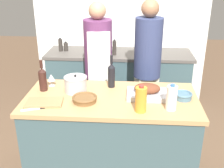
{
  "coord_description": "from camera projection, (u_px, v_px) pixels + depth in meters",
  "views": [
    {
      "loc": [
        0.18,
        -2.29,
        2.01
      ],
      "look_at": [
        0.0,
        0.11,
        0.99
      ],
      "focal_mm": 45.0,
      "sensor_mm": 36.0,
      "label": 1
    }
  ],
  "objects": [
    {
      "name": "condiment_bottle_extra",
      "position": [
        66.0,
        47.0,
        3.95
      ],
      "size": [
        0.06,
        0.06,
        0.13
      ],
      "color": "#332D28",
      "rests_on": "back_counter"
    },
    {
      "name": "roasting_pan",
      "position": [
        147.0,
        92.0,
        2.53
      ],
      "size": [
        0.37,
        0.26,
        0.13
      ],
      "color": "#BCBCC1",
      "rests_on": "kitchen_island"
    },
    {
      "name": "back_wall",
      "position": [
        121.0,
        20.0,
        4.07
      ],
      "size": [
        2.51,
        0.1,
        2.55
      ],
      "color": "silver",
      "rests_on": "ground_plane"
    },
    {
      "name": "mixing_bowl",
      "position": [
        183.0,
        95.0,
        2.49
      ],
      "size": [
        0.17,
        0.17,
        0.06
      ],
      "color": "slate",
      "rests_on": "kitchen_island"
    },
    {
      "name": "knife_chef",
      "position": [
        37.0,
        109.0,
        2.33
      ],
      "size": [
        0.25,
        0.12,
        0.01
      ],
      "color": "#B7B7BC",
      "rests_on": "kitchen_island"
    },
    {
      "name": "cutting_board",
      "position": [
        44.0,
        102.0,
        2.42
      ],
      "size": [
        0.33,
        0.23,
        0.02
      ],
      "color": "#AD7F51",
      "rests_on": "kitchen_island"
    },
    {
      "name": "back_counter",
      "position": [
        119.0,
        82.0,
        4.07
      ],
      "size": [
        2.01,
        0.6,
        0.9
      ],
      "color": "#3D565B",
      "rests_on": "ground_plane"
    },
    {
      "name": "wine_bottle_dark",
      "position": [
        111.0,
        75.0,
        2.71
      ],
      "size": [
        0.07,
        0.07,
        0.32
      ],
      "color": "black",
      "rests_on": "kitchen_island"
    },
    {
      "name": "condiment_bottle_tall",
      "position": [
        61.0,
        45.0,
        3.93
      ],
      "size": [
        0.06,
        0.06,
        0.19
      ],
      "color": "#332D28",
      "rests_on": "back_counter"
    },
    {
      "name": "juice_jug",
      "position": [
        141.0,
        99.0,
        2.26
      ],
      "size": [
        0.09,
        0.09,
        0.23
      ],
      "color": "orange",
      "rests_on": "kitchen_island"
    },
    {
      "name": "kitchen_island",
      "position": [
        111.0,
        139.0,
        2.72
      ],
      "size": [
        1.57,
        0.77,
        0.91
      ],
      "color": "#3D565B",
      "rests_on": "ground_plane"
    },
    {
      "name": "wicker_basket",
      "position": [
        85.0,
        99.0,
        2.45
      ],
      "size": [
        0.22,
        0.22,
        0.05
      ],
      "color": "brown",
      "rests_on": "kitchen_island"
    },
    {
      "name": "wine_bottle_green",
      "position": [
        43.0,
        79.0,
        2.63
      ],
      "size": [
        0.07,
        0.07,
        0.3
      ],
      "color": "#381E19",
      "rests_on": "kitchen_island"
    },
    {
      "name": "wine_glass_left",
      "position": [
        51.0,
        78.0,
        2.75
      ],
      "size": [
        0.08,
        0.08,
        0.12
      ],
      "color": "silver",
      "rests_on": "kitchen_island"
    },
    {
      "name": "milk_jug",
      "position": [
        172.0,
        98.0,
        2.28
      ],
      "size": [
        0.09,
        0.09,
        0.23
      ],
      "color": "white",
      "rests_on": "kitchen_island"
    },
    {
      "name": "stand_mixer",
      "position": [
        105.0,
        41.0,
        3.89
      ],
      "size": [
        0.18,
        0.14,
        0.35
      ],
      "color": "#333842",
      "rests_on": "back_counter"
    },
    {
      "name": "stock_pot",
      "position": [
        76.0,
        84.0,
        2.63
      ],
      "size": [
        0.21,
        0.21,
        0.17
      ],
      "color": "#B7B7BC",
      "rests_on": "kitchen_island"
    },
    {
      "name": "condiment_bottle_short",
      "position": [
        114.0,
        48.0,
        3.75
      ],
      "size": [
        0.05,
        0.05,
        0.21
      ],
      "color": "#332D28",
      "rests_on": "back_counter"
    },
    {
      "name": "person_cook_aproned",
      "position": [
        98.0,
        66.0,
        3.28
      ],
      "size": [
        0.32,
        0.34,
        1.66
      ],
      "rotation": [
        0.0,
        0.0,
        0.18
      ],
      "color": "beige",
      "rests_on": "ground_plane"
    },
    {
      "name": "person_cook_guest",
      "position": [
        147.0,
        65.0,
        3.25
      ],
      "size": [
        0.31,
        0.31,
        1.69
      ],
      "rotation": [
        0.0,
        0.0,
        0.36
      ],
      "color": "beige",
      "rests_on": "ground_plane"
    }
  ]
}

